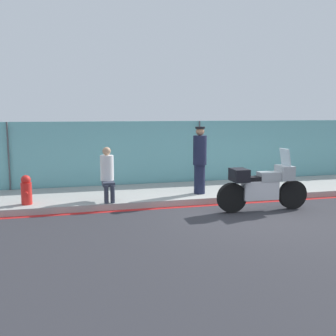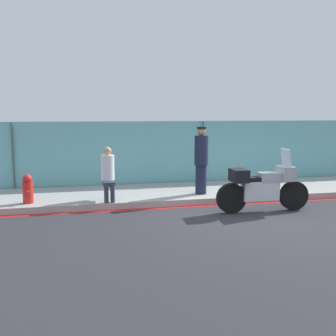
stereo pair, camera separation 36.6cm
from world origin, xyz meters
name	(u,v)px [view 1 (the left image)]	position (x,y,z in m)	size (l,w,h in m)	color
ground_plane	(252,215)	(0.00, 0.00, 0.00)	(120.00, 120.00, 0.00)	#2D2D33
sidewalk	(213,191)	(0.00, 2.51, 0.08)	(42.69, 2.54, 0.16)	#9E9E99
curb_paint_stripe	(232,204)	(0.00, 1.15, 0.00)	(42.69, 0.18, 0.01)	red
storefront_fence	(198,154)	(0.00, 3.87, 1.06)	(40.56, 0.17, 2.11)	#6BB2B7
motorcycle	(262,186)	(0.40, 0.30, 0.61)	(2.33, 0.53, 1.51)	black
officer_standing	(200,159)	(-0.64, 1.90, 1.11)	(0.37, 0.37, 1.83)	#191E38
person_seated_on_curb	(107,171)	(-3.17, 1.72, 0.91)	(0.34, 0.67, 1.35)	#2D3342
fire_hydrant	(26,190)	(-5.12, 1.74, 0.52)	(0.26, 0.32, 0.72)	red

